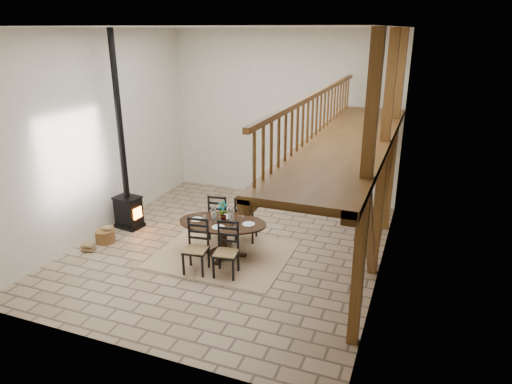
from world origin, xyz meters
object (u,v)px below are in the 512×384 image
at_px(dining_table, 223,237).
at_px(wood_stove, 126,187).
at_px(log_basket, 105,235).
at_px(log_stack, 88,247).

bearing_deg(dining_table, wood_stove, 161.05).
relative_size(log_basket, log_stack, 1.45).
xyz_separation_m(dining_table, wood_stove, (-2.99, 0.56, 0.66)).
relative_size(wood_stove, log_basket, 10.55).
distance_m(dining_table, log_stack, 3.23).
distance_m(log_basket, log_stack, 0.57).
relative_size(dining_table, log_basket, 5.05).
bearing_deg(log_stack, wood_stove, 87.25).
xyz_separation_m(wood_stove, log_basket, (-0.02, -0.97, -0.95)).
height_order(dining_table, log_basket, dining_table).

